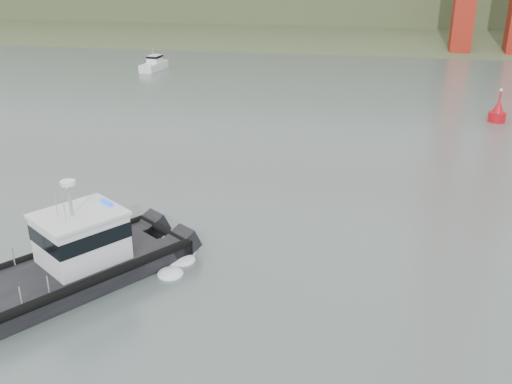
% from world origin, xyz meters
% --- Properties ---
extents(ground, '(400.00, 400.00, 0.00)m').
position_xyz_m(ground, '(0.00, 0.00, 0.00)').
color(ground, '#475550').
rests_on(ground, ground).
extents(patrol_boat, '(9.25, 10.90, 5.15)m').
position_xyz_m(patrol_boat, '(-8.14, 2.73, 1.29)').
color(patrol_boat, black).
rests_on(patrol_boat, ground).
extents(motorboat, '(2.25, 5.51, 2.96)m').
position_xyz_m(motorboat, '(-23.53, 54.36, 0.74)').
color(motorboat, silver).
rests_on(motorboat, ground).
extents(nav_buoy, '(1.55, 1.55, 3.23)m').
position_xyz_m(nav_buoy, '(16.30, 35.63, 0.85)').
color(nav_buoy, '#AC0B12').
rests_on(nav_buoy, ground).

